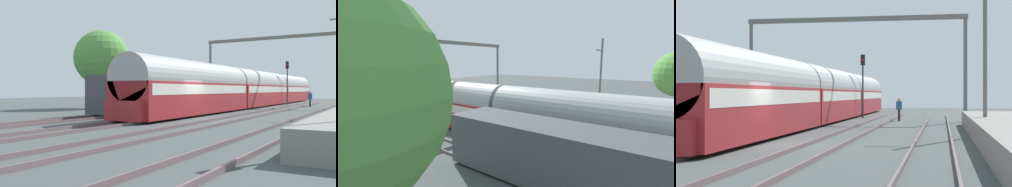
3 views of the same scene
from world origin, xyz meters
TOP-DOWN VIEW (x-y plane):
  - ground at (0.00, 0.00)m, footprint 120.00×120.00m
  - track_far_west at (-6.17, 0.00)m, footprint 1.52×60.00m
  - track_west at (-2.06, 0.00)m, footprint 1.52×60.00m
  - track_east at (2.06, 0.00)m, footprint 1.52×60.00m
  - track_far_east at (6.17, 0.00)m, footprint 1.52×60.00m
  - passenger_train at (-2.06, 18.98)m, footprint 2.93×49.20m
  - freight_car at (-6.17, 3.69)m, footprint 2.80×13.00m
  - person_crossing at (3.31, 20.12)m, footprint 0.45×0.45m
  - railway_signal_far at (-0.14, 24.87)m, footprint 0.36×0.30m
  - catenary_gantry at (0.00, 19.58)m, footprint 16.73×0.28m
  - tree_west_background at (-14.12, 6.38)m, footprint 5.48×5.48m

SIDE VIEW (x-z plane):
  - ground at x=0.00m, z-range 0.00..0.00m
  - track_far_west at x=-6.17m, z-range 0.00..0.16m
  - track_west at x=-2.06m, z-range 0.00..0.16m
  - track_east at x=2.06m, z-range 0.00..0.16m
  - track_far_east at x=6.17m, z-range 0.00..0.16m
  - person_crossing at x=3.31m, z-range 0.16..1.89m
  - freight_car at x=-6.17m, z-range 0.12..2.82m
  - passenger_train at x=-2.06m, z-range 0.06..3.88m
  - railway_signal_far at x=-0.14m, z-range 0.73..6.12m
  - tree_west_background at x=-14.12m, z-range 1.15..8.94m
  - catenary_gantry at x=0.00m, z-range 1.99..9.85m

